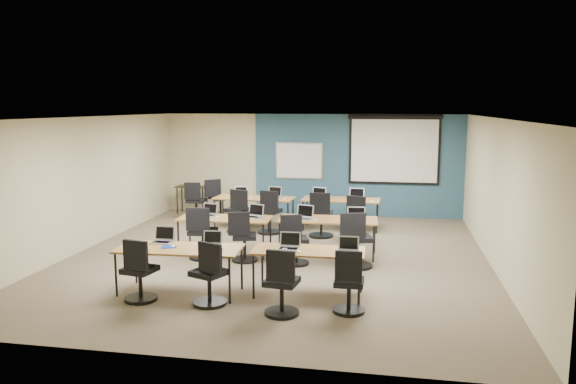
% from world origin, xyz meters
% --- Properties ---
extents(floor, '(8.00, 9.00, 0.02)m').
position_xyz_m(floor, '(0.00, 0.00, 0.00)').
color(floor, '#6B6354').
rests_on(floor, ground).
extents(ceiling, '(8.00, 9.00, 0.02)m').
position_xyz_m(ceiling, '(0.00, 0.00, 2.70)').
color(ceiling, white).
rests_on(ceiling, ground).
extents(wall_back, '(8.00, 0.04, 2.70)m').
position_xyz_m(wall_back, '(0.00, 4.50, 1.35)').
color(wall_back, beige).
rests_on(wall_back, ground).
extents(wall_front, '(8.00, 0.04, 2.70)m').
position_xyz_m(wall_front, '(0.00, -4.50, 1.35)').
color(wall_front, beige).
rests_on(wall_front, ground).
extents(wall_left, '(0.04, 9.00, 2.70)m').
position_xyz_m(wall_left, '(-4.00, 0.00, 1.35)').
color(wall_left, beige).
rests_on(wall_left, ground).
extents(wall_right, '(0.04, 9.00, 2.70)m').
position_xyz_m(wall_right, '(4.00, 0.00, 1.35)').
color(wall_right, beige).
rests_on(wall_right, ground).
extents(blue_accent_panel, '(5.50, 0.04, 2.70)m').
position_xyz_m(blue_accent_panel, '(1.25, 4.47, 1.35)').
color(blue_accent_panel, '#3D5977').
rests_on(blue_accent_panel, wall_back).
extents(whiteboard, '(1.28, 0.03, 0.98)m').
position_xyz_m(whiteboard, '(-0.30, 4.43, 1.45)').
color(whiteboard, '#B0B0B0').
rests_on(whiteboard, wall_back).
extents(projector_screen, '(2.40, 0.10, 1.82)m').
position_xyz_m(projector_screen, '(2.20, 4.41, 1.89)').
color(projector_screen, black).
rests_on(projector_screen, wall_back).
extents(training_table_front_left, '(1.94, 0.81, 0.73)m').
position_xyz_m(training_table_front_left, '(-1.08, -2.30, 0.69)').
color(training_table_front_left, brown).
rests_on(training_table_front_left, floor).
extents(training_table_front_right, '(1.72, 0.72, 0.73)m').
position_xyz_m(training_table_front_right, '(0.92, -2.07, 0.68)').
color(training_table_front_right, '#A66B45').
rests_on(training_table_front_right, floor).
extents(training_table_mid_left, '(1.83, 0.76, 0.73)m').
position_xyz_m(training_table_mid_left, '(-1.08, 0.10, 0.69)').
color(training_table_mid_left, brown).
rests_on(training_table_mid_left, floor).
extents(training_table_mid_right, '(1.92, 0.80, 0.73)m').
position_xyz_m(training_table_mid_right, '(0.95, 0.36, 0.69)').
color(training_table_mid_right, '#A97548').
rests_on(training_table_mid_right, floor).
extents(training_table_back_left, '(1.91, 0.79, 0.73)m').
position_xyz_m(training_table_back_left, '(-1.10, 2.60, 0.69)').
color(training_table_back_left, brown).
rests_on(training_table_back_left, floor).
extents(training_table_back_right, '(1.84, 0.76, 0.73)m').
position_xyz_m(training_table_back_right, '(0.99, 2.75, 0.69)').
color(training_table_back_right, '#98653E').
rests_on(training_table_back_right, floor).
extents(laptop_0, '(0.33, 0.28, 0.25)m').
position_xyz_m(laptop_0, '(-1.47, -2.02, 0.79)').
color(laptop_0, beige).
rests_on(laptop_0, training_table_front_left).
extents(mouse_0, '(0.07, 0.10, 0.03)m').
position_xyz_m(mouse_0, '(-1.19, -2.29, 0.74)').
color(mouse_0, white).
rests_on(mouse_0, training_table_front_left).
extents(task_chair_0, '(0.50, 0.50, 0.98)m').
position_xyz_m(task_chair_0, '(-1.54, -2.79, 0.40)').
color(task_chair_0, black).
rests_on(task_chair_0, floor).
extents(laptop_1, '(0.30, 0.25, 0.23)m').
position_xyz_m(laptop_1, '(-0.63, -2.10, 0.79)').
color(laptop_1, '#B4B4B7').
rests_on(laptop_1, training_table_front_left).
extents(mouse_1, '(0.08, 0.10, 0.03)m').
position_xyz_m(mouse_1, '(-0.42, -2.23, 0.74)').
color(mouse_1, white).
rests_on(mouse_1, training_table_front_left).
extents(task_chair_1, '(0.54, 0.51, 0.99)m').
position_xyz_m(task_chair_1, '(-0.44, -2.78, 0.41)').
color(task_chair_1, black).
rests_on(task_chair_1, floor).
extents(laptop_2, '(0.33, 0.28, 0.25)m').
position_xyz_m(laptop_2, '(0.62, -2.05, 0.79)').
color(laptop_2, silver).
rests_on(laptop_2, training_table_front_right).
extents(mouse_2, '(0.09, 0.11, 0.03)m').
position_xyz_m(mouse_2, '(0.80, -2.25, 0.74)').
color(mouse_2, white).
rests_on(mouse_2, training_table_front_right).
extents(task_chair_2, '(0.50, 0.50, 0.98)m').
position_xyz_m(task_chair_2, '(0.68, -2.98, 0.40)').
color(task_chair_2, black).
rests_on(task_chair_2, floor).
extents(laptop_3, '(0.31, 0.26, 0.24)m').
position_xyz_m(laptop_3, '(1.53, -2.12, 0.79)').
color(laptop_3, silver).
rests_on(laptop_3, training_table_front_right).
extents(mouse_3, '(0.07, 0.10, 0.03)m').
position_xyz_m(mouse_3, '(1.59, -2.28, 0.74)').
color(mouse_3, white).
rests_on(mouse_3, training_table_front_right).
extents(task_chair_3, '(0.46, 0.46, 0.95)m').
position_xyz_m(task_chair_3, '(1.60, -2.72, 0.39)').
color(task_chair_3, black).
rests_on(task_chair_3, floor).
extents(laptop_4, '(0.31, 0.26, 0.24)m').
position_xyz_m(laptop_4, '(-1.45, 0.26, 0.79)').
color(laptop_4, silver).
rests_on(laptop_4, training_table_mid_left).
extents(mouse_4, '(0.08, 0.11, 0.03)m').
position_xyz_m(mouse_4, '(-1.22, 0.08, 0.74)').
color(mouse_4, white).
rests_on(mouse_4, training_table_mid_left).
extents(task_chair_4, '(0.55, 0.55, 1.03)m').
position_xyz_m(task_chair_4, '(-1.40, -0.36, 0.43)').
color(task_chair_4, black).
rests_on(task_chair_4, floor).
extents(laptop_5, '(0.34, 0.29, 0.26)m').
position_xyz_m(laptop_5, '(-0.49, 0.24, 0.79)').
color(laptop_5, '#B2B2BB').
rests_on(laptop_5, training_table_mid_left).
extents(mouse_5, '(0.09, 0.12, 0.04)m').
position_xyz_m(mouse_5, '(-0.40, 0.17, 0.74)').
color(mouse_5, white).
rests_on(mouse_5, training_table_mid_left).
extents(task_chair_5, '(0.50, 0.50, 0.98)m').
position_xyz_m(task_chair_5, '(-0.57, -0.41, 0.40)').
color(task_chair_5, black).
rests_on(task_chair_5, floor).
extents(laptop_6, '(0.35, 0.30, 0.26)m').
position_xyz_m(laptop_6, '(0.49, 0.28, 0.80)').
color(laptop_6, '#B3B4BC').
rests_on(laptop_6, training_table_mid_right).
extents(mouse_6, '(0.08, 0.10, 0.03)m').
position_xyz_m(mouse_6, '(0.73, 0.12, 0.74)').
color(mouse_6, white).
rests_on(mouse_6, training_table_mid_right).
extents(task_chair_6, '(0.50, 0.49, 0.97)m').
position_xyz_m(task_chair_6, '(0.43, -0.44, 0.40)').
color(task_chair_6, black).
rests_on(task_chair_6, floor).
extents(laptop_7, '(0.35, 0.30, 0.27)m').
position_xyz_m(laptop_7, '(1.50, 0.24, 0.80)').
color(laptop_7, '#BABBC2').
rests_on(laptop_7, training_table_mid_right).
extents(mouse_7, '(0.06, 0.09, 0.03)m').
position_xyz_m(mouse_7, '(1.62, 0.07, 0.74)').
color(mouse_7, white).
rests_on(mouse_7, training_table_mid_right).
extents(task_chair_7, '(0.58, 0.57, 1.04)m').
position_xyz_m(task_chair_7, '(1.55, -0.42, 0.43)').
color(task_chair_7, black).
rests_on(task_chair_7, floor).
extents(laptop_8, '(0.31, 0.26, 0.24)m').
position_xyz_m(laptop_8, '(-1.47, 2.69, 0.79)').
color(laptop_8, silver).
rests_on(laptop_8, training_table_back_left).
extents(mouse_8, '(0.07, 0.11, 0.04)m').
position_xyz_m(mouse_8, '(-1.15, 2.51, 0.74)').
color(mouse_8, white).
rests_on(mouse_8, training_table_back_left).
extents(task_chair_8, '(0.57, 0.55, 1.03)m').
position_xyz_m(task_chair_8, '(-1.31, 1.96, 0.43)').
color(task_chair_8, black).
rests_on(task_chair_8, floor).
extents(laptop_9, '(0.35, 0.30, 0.26)m').
position_xyz_m(laptop_9, '(-0.61, 2.64, 0.79)').
color(laptop_9, '#A9A9A9').
rests_on(laptop_9, training_table_back_left).
extents(mouse_9, '(0.06, 0.10, 0.03)m').
position_xyz_m(mouse_9, '(-0.32, 2.48, 0.74)').
color(mouse_9, white).
rests_on(mouse_9, training_table_back_left).
extents(task_chair_9, '(0.55, 0.54, 1.02)m').
position_xyz_m(task_chair_9, '(-0.59, 1.98, 0.42)').
color(task_chair_9, black).
rests_on(task_chair_9, floor).
extents(laptop_10, '(0.34, 0.29, 0.26)m').
position_xyz_m(laptop_10, '(0.46, 2.73, 0.79)').
color(laptop_10, '#B3B3B3').
rests_on(laptop_10, training_table_back_right).
extents(mouse_10, '(0.09, 0.12, 0.04)m').
position_xyz_m(mouse_10, '(0.68, 2.47, 0.74)').
color(mouse_10, white).
rests_on(mouse_10, training_table_back_right).
extents(task_chair_10, '(0.56, 0.56, 1.03)m').
position_xyz_m(task_chair_10, '(0.62, 1.85, 0.43)').
color(task_chair_10, black).
rests_on(task_chair_10, floor).
extents(laptop_11, '(0.35, 0.30, 0.26)m').
position_xyz_m(laptop_11, '(1.35, 2.74, 0.80)').
color(laptop_11, '#ABABB2').
rests_on(laptop_11, training_table_back_right).
extents(mouse_11, '(0.09, 0.11, 0.04)m').
position_xyz_m(mouse_11, '(1.72, 2.42, 0.74)').
color(mouse_11, white).
rests_on(mouse_11, training_table_back_right).
extents(task_chair_11, '(0.54, 0.53, 1.00)m').
position_xyz_m(task_chair_11, '(1.36, 1.70, 0.42)').
color(task_chair_11, black).
rests_on(task_chair_11, floor).
extents(blue_mousepad, '(0.28, 0.26, 0.01)m').
position_xyz_m(blue_mousepad, '(-1.26, -2.30, 0.73)').
color(blue_mousepad, navy).
rests_on(blue_mousepad, training_table_front_left).
extents(snack_bowl, '(0.26, 0.26, 0.05)m').
position_xyz_m(snack_bowl, '(-0.52, -2.31, 0.76)').
color(snack_bowl, '#915C31').
rests_on(snack_bowl, training_table_front_left).
extents(snack_plate, '(0.23, 0.23, 0.01)m').
position_xyz_m(snack_plate, '(0.59, -2.32, 0.74)').
color(snack_plate, white).
rests_on(snack_plate, training_table_front_right).
extents(coffee_cup, '(0.06, 0.06, 0.05)m').
position_xyz_m(coffee_cup, '(0.60, -2.37, 0.77)').
color(coffee_cup, silver).
rests_on(coffee_cup, snack_plate).
extents(utility_table, '(0.85, 0.47, 0.75)m').
position_xyz_m(utility_table, '(-3.19, 4.03, 0.65)').
color(utility_table, '#2E2212').
rests_on(utility_table, floor).
extents(spare_chair_a, '(0.65, 0.55, 1.03)m').
position_xyz_m(spare_chair_a, '(-2.29, 3.54, 0.43)').
color(spare_chair_a, black).
rests_on(spare_chair_a, floor).
extents(spare_chair_b, '(0.51, 0.51, 0.99)m').
position_xyz_m(spare_chair_b, '(-2.81, 3.20, 0.41)').
color(spare_chair_b, black).
rests_on(spare_chair_b, floor).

